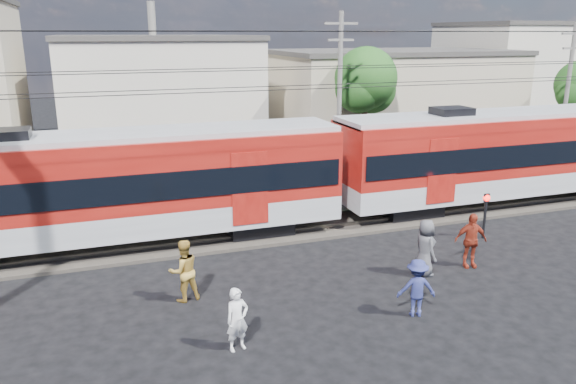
# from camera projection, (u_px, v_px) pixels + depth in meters

# --- Properties ---
(ground) EXTENTS (120.00, 120.00, 0.00)m
(ground) POSITION_uv_depth(u_px,v_px,m) (361.00, 329.00, 14.65)
(ground) COLOR black
(ground) RESTS_ON ground
(track_bed) EXTENTS (70.00, 3.40, 0.12)m
(track_bed) POSITION_uv_depth(u_px,v_px,m) (270.00, 229.00, 21.90)
(track_bed) COLOR #2D2823
(track_bed) RESTS_ON ground
(rail_near) EXTENTS (70.00, 0.12, 0.12)m
(rail_near) POSITION_uv_depth(u_px,v_px,m) (276.00, 232.00, 21.19)
(rail_near) COLOR #59544C
(rail_near) RESTS_ON track_bed
(rail_far) EXTENTS (70.00, 0.12, 0.12)m
(rail_far) POSITION_uv_depth(u_px,v_px,m) (264.00, 220.00, 22.55)
(rail_far) COLOR #59544C
(rail_far) RESTS_ON track_bed
(commuter_train) EXTENTS (50.30, 3.08, 4.17)m
(commuter_train) POSITION_uv_depth(u_px,v_px,m) (120.00, 183.00, 19.55)
(commuter_train) COLOR black
(commuter_train) RESTS_ON ground
(catenary) EXTENTS (70.00, 9.30, 7.52)m
(catenary) POSITION_uv_depth(u_px,v_px,m) (8.00, 108.00, 17.79)
(catenary) COLOR black
(catenary) RESTS_ON ground
(building_midwest) EXTENTS (12.24, 12.24, 7.30)m
(building_midwest) POSITION_uv_depth(u_px,v_px,m) (156.00, 91.00, 37.55)
(building_midwest) COLOR beige
(building_midwest) RESTS_ON ground
(building_mideast) EXTENTS (16.32, 10.20, 6.30)m
(building_mideast) POSITION_uv_depth(u_px,v_px,m) (390.00, 95.00, 40.01)
(building_mideast) COLOR tan
(building_mideast) RESTS_ON ground
(building_east) EXTENTS (10.20, 10.20, 8.30)m
(building_east) POSITION_uv_depth(u_px,v_px,m) (513.00, 73.00, 47.79)
(building_east) COLOR beige
(building_east) RESTS_ON ground
(utility_pole_mid) EXTENTS (1.80, 0.24, 8.50)m
(utility_pole_mid) POSITION_uv_depth(u_px,v_px,m) (340.00, 91.00, 28.93)
(utility_pole_mid) COLOR slate
(utility_pole_mid) RESTS_ON ground
(utility_pole_east) EXTENTS (1.80, 0.24, 8.00)m
(utility_pole_east) POSITION_uv_depth(u_px,v_px,m) (567.00, 89.00, 32.51)
(utility_pole_east) COLOR slate
(utility_pole_east) RESTS_ON ground
(tree_near) EXTENTS (3.82, 3.64, 6.72)m
(tree_near) POSITION_uv_depth(u_px,v_px,m) (368.00, 82.00, 32.71)
(tree_near) COLOR #382619
(tree_near) RESTS_ON ground
(pedestrian_a) EXTENTS (0.66, 0.52, 1.60)m
(pedestrian_a) POSITION_uv_depth(u_px,v_px,m) (237.00, 319.00, 13.50)
(pedestrian_a) COLOR white
(pedestrian_a) RESTS_ON ground
(pedestrian_b) EXTENTS (1.01, 0.86, 1.83)m
(pedestrian_b) POSITION_uv_depth(u_px,v_px,m) (184.00, 271.00, 15.99)
(pedestrian_b) COLOR #BA923A
(pedestrian_b) RESTS_ON ground
(pedestrian_c) EXTENTS (1.18, 0.87, 1.62)m
(pedestrian_c) POSITION_uv_depth(u_px,v_px,m) (417.00, 288.00, 15.15)
(pedestrian_c) COLOR navy
(pedestrian_c) RESTS_ON ground
(pedestrian_d) EXTENTS (1.15, 0.68, 1.84)m
(pedestrian_d) POSITION_uv_depth(u_px,v_px,m) (471.00, 240.00, 18.31)
(pedestrian_d) COLOR maroon
(pedestrian_d) RESTS_ON ground
(pedestrian_e) EXTENTS (0.61, 0.92, 1.85)m
(pedestrian_e) POSITION_uv_depth(u_px,v_px,m) (425.00, 248.00, 17.68)
(pedestrian_e) COLOR #47474C
(pedestrian_e) RESTS_ON ground
(car_silver) EXTENTS (4.45, 2.46, 1.43)m
(car_silver) POSITION_uv_depth(u_px,v_px,m) (563.00, 152.00, 32.86)
(car_silver) COLOR #A9ABB1
(car_silver) RESTS_ON ground
(crossing_signal) EXTENTS (0.25, 0.25, 1.74)m
(crossing_signal) POSITION_uv_depth(u_px,v_px,m) (486.00, 208.00, 20.79)
(crossing_signal) COLOR black
(crossing_signal) RESTS_ON ground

